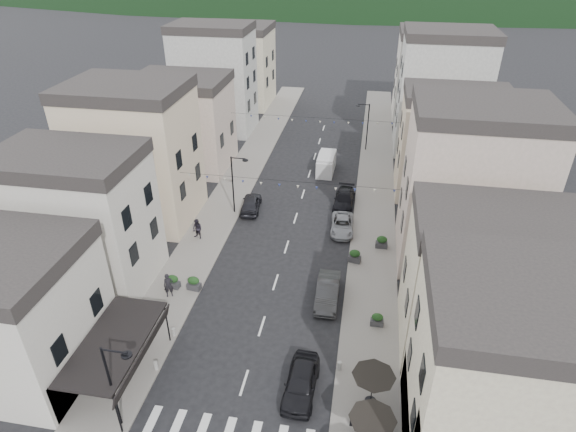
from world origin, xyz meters
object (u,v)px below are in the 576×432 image
object	(u,v)px
parked_car_b	(327,292)
parked_car_d	(344,199)
pedestrian_b	(197,229)
parked_car_a	(301,382)
pedestrian_a	(169,285)
parked_car_e	(251,203)
delivery_van	(326,163)
parked_car_c	(342,225)

from	to	relation	value
parked_car_b	parked_car_d	world-z (taller)	parked_car_b
parked_car_b	pedestrian_b	bearing A→B (deg)	152.32
parked_car_a	pedestrian_b	size ratio (longest dim) A/B	2.38
pedestrian_a	parked_car_b	bearing A→B (deg)	-17.75
parked_car_e	pedestrian_a	xyz separation A→B (m)	(-2.96, -13.91, 0.36)
parked_car_d	delivery_van	distance (m)	7.99
delivery_van	pedestrian_a	distance (m)	25.76
delivery_van	pedestrian_b	world-z (taller)	delivery_van
parked_car_a	delivery_van	distance (m)	30.94
parked_car_d	parked_car_b	bearing A→B (deg)	-88.71
parked_car_a	parked_car_b	world-z (taller)	parked_car_a
parked_car_b	parked_car_c	world-z (taller)	parked_car_b
parked_car_a	parked_car_b	size ratio (longest dim) A/B	0.98
parked_car_c	parked_car_e	size ratio (longest dim) A/B	1.01
parked_car_d	pedestrian_a	bearing A→B (deg)	-124.09
pedestrian_a	delivery_van	bearing A→B (deg)	42.69
parked_car_e	delivery_van	distance (m)	11.96
parked_car_c	parked_car_e	bearing A→B (deg)	163.24
parked_car_d	pedestrian_a	size ratio (longest dim) A/B	2.41
parked_car_b	pedestrian_b	xyz separation A→B (m)	(-12.30, 6.24, 0.31)
parked_car_c	delivery_van	size ratio (longest dim) A/B	0.96
pedestrian_b	pedestrian_a	bearing A→B (deg)	-64.02
parked_car_a	pedestrian_a	world-z (taller)	pedestrian_a
parked_car_a	pedestrian_a	xyz separation A→B (m)	(-11.10, 6.89, 0.32)
parked_car_d	parked_car_a	bearing A→B (deg)	-90.19
parked_car_b	parked_car_d	size ratio (longest dim) A/B	0.99
parked_car_b	delivery_van	xyz separation A→B (m)	(-2.45, 22.29, 0.31)
parked_car_c	parked_car_e	world-z (taller)	parked_car_e
parked_car_e	pedestrian_b	size ratio (longest dim) A/B	2.27
parked_car_a	parked_car_d	xyz separation A→B (m)	(0.88, 23.35, -0.09)
pedestrian_a	parked_car_a	bearing A→B (deg)	-57.82
parked_car_c	pedestrian_a	size ratio (longest dim) A/B	2.26
parked_car_a	pedestrian_b	bearing A→B (deg)	129.78
parked_car_e	pedestrian_a	distance (m)	14.22
parked_car_e	parked_car_b	bearing A→B (deg)	119.78
parked_car_b	parked_car_d	xyz separation A→B (m)	(0.17, 14.75, -0.08)
parked_car_c	parked_car_d	xyz separation A→B (m)	(-0.18, 4.82, 0.07)
parked_car_a	pedestrian_a	distance (m)	13.07
parked_car_a	parked_car_e	distance (m)	22.33
parked_car_c	pedestrian_a	bearing A→B (deg)	-139.18
parked_car_b	pedestrian_b	world-z (taller)	pedestrian_b
pedestrian_b	parked_car_c	bearing A→B (deg)	38.71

